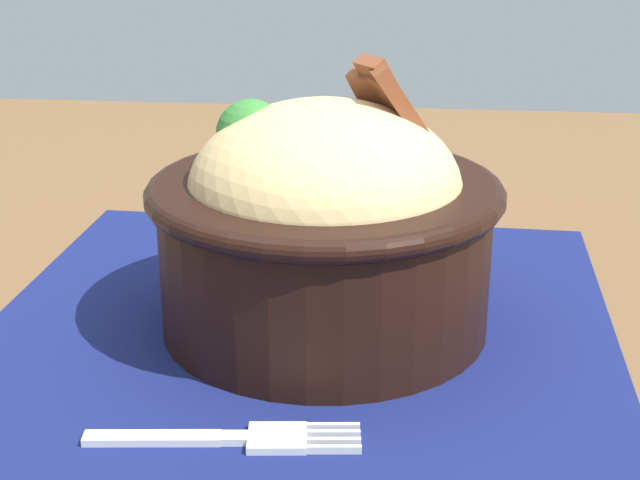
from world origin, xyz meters
name	(u,v)px	position (x,y,z in m)	size (l,w,h in m)	color
placemat	(289,357)	(-0.04, -0.01, 0.74)	(0.42, 0.35, 0.00)	#11194C
bowl	(320,221)	(-0.08, 0.00, 0.80)	(0.19, 0.19, 0.15)	black
fork	(236,438)	(0.05, -0.03, 0.74)	(0.03, 0.12, 0.00)	silver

